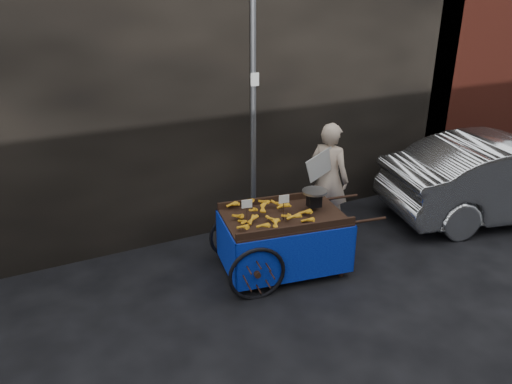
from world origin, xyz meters
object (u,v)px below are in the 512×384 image
parked_car (509,177)px  plastic_bag (313,239)px  vendor (329,178)px  banana_cart (280,222)px

parked_car → plastic_bag: bearing=95.2°
vendor → plastic_bag: size_ratio=6.37×
plastic_bag → parked_car: (3.45, -0.50, 0.55)m
banana_cart → parked_car: 4.22m
vendor → banana_cart: bearing=93.0°
plastic_bag → vendor: bearing=37.3°
vendor → parked_car: (2.97, -0.87, -0.20)m
vendor → plastic_bag: 0.97m
vendor → plastic_bag: vendor is taller
banana_cart → plastic_bag: bearing=34.2°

